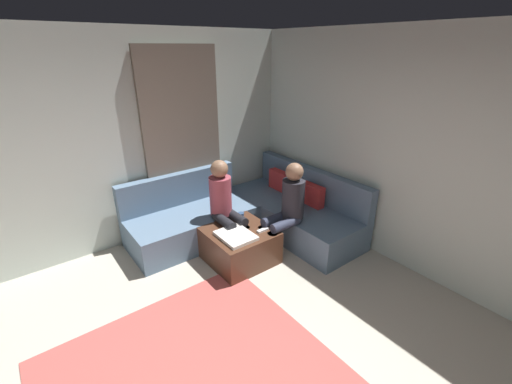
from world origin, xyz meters
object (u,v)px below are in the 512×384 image
object	(u,v)px
coffee_mug	(241,216)
person_on_couch_back	(287,206)
sectional_couch	(251,214)
ottoman	(240,245)
game_remote	(263,230)
person_on_couch_side	(225,203)

from	to	relation	value
coffee_mug	person_on_couch_back	world-z (taller)	person_on_couch_back
sectional_couch	ottoman	world-z (taller)	sectional_couch
coffee_mug	game_remote	size ratio (longest dim) A/B	0.63
sectional_couch	game_remote	distance (m)	0.74
person_on_couch_side	person_on_couch_back	bearing A→B (deg)	136.32
ottoman	person_on_couch_side	world-z (taller)	person_on_couch_side
sectional_couch	ottoman	size ratio (longest dim) A/B	3.36
ottoman	person_on_couch_back	bearing A→B (deg)	69.75
sectional_couch	person_on_couch_back	distance (m)	0.79
coffee_mug	game_remote	xyz separation A→B (m)	(0.40, 0.04, -0.04)
person_on_couch_back	coffee_mug	bearing A→B (deg)	42.47
game_remote	person_on_couch_back	size ratio (longest dim) A/B	0.12
coffee_mug	person_on_couch_side	size ratio (longest dim) A/B	0.08
game_remote	person_on_couch_side	xyz separation A→B (m)	(-0.51, -0.21, 0.23)
ottoman	coffee_mug	world-z (taller)	coffee_mug
sectional_couch	coffee_mug	bearing A→B (deg)	-53.30
person_on_couch_back	person_on_couch_side	size ratio (longest dim) A/B	1.00
ottoman	game_remote	distance (m)	0.36
ottoman	person_on_couch_side	bearing A→B (deg)	177.94
person_on_couch_back	sectional_couch	bearing A→B (deg)	4.59
sectional_couch	person_on_couch_side	bearing A→B (deg)	-73.82
game_remote	person_on_couch_side	size ratio (longest dim) A/B	0.12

